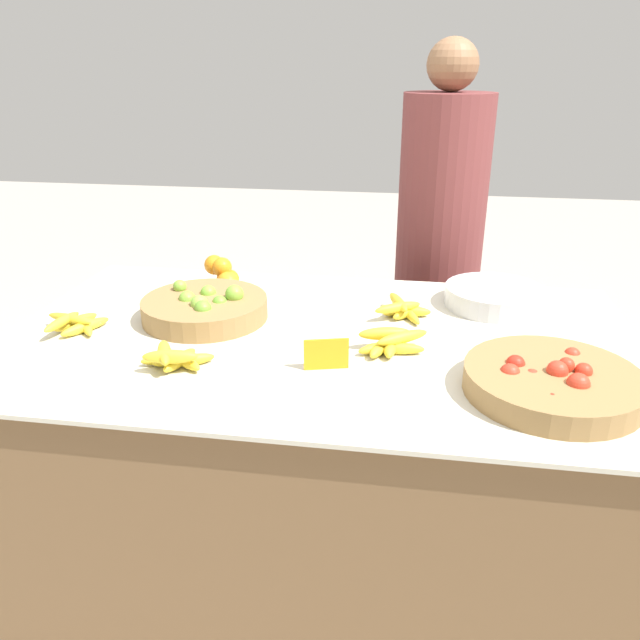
{
  "coord_description": "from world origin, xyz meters",
  "views": [
    {
      "loc": [
        0.25,
        -1.57,
        1.48
      ],
      "look_at": [
        0.0,
        0.0,
        0.82
      ],
      "focal_mm": 35.0,
      "sensor_mm": 36.0,
      "label": 1
    }
  ],
  "objects_px": {
    "lime_bowl": "(205,308)",
    "metal_bowl": "(494,297)",
    "tomato_basket": "(552,382)",
    "price_sign": "(326,354)",
    "vendor_person": "(438,265)"
  },
  "relations": [
    {
      "from": "metal_bowl",
      "to": "lime_bowl",
      "type": "bearing_deg",
      "value": -164.49
    },
    {
      "from": "price_sign",
      "to": "lime_bowl",
      "type": "bearing_deg",
      "value": 131.02
    },
    {
      "from": "tomato_basket",
      "to": "vendor_person",
      "type": "distance_m",
      "value": 1.14
    },
    {
      "from": "tomato_basket",
      "to": "metal_bowl",
      "type": "bearing_deg",
      "value": 97.86
    },
    {
      "from": "tomato_basket",
      "to": "price_sign",
      "type": "xyz_separation_m",
      "value": [
        -0.53,
        0.04,
        0.01
      ]
    },
    {
      "from": "metal_bowl",
      "to": "price_sign",
      "type": "distance_m",
      "value": 0.68
    },
    {
      "from": "tomato_basket",
      "to": "price_sign",
      "type": "relative_size",
      "value": 3.68
    },
    {
      "from": "lime_bowl",
      "to": "tomato_basket",
      "type": "distance_m",
      "value": 0.99
    },
    {
      "from": "price_sign",
      "to": "vendor_person",
      "type": "xyz_separation_m",
      "value": [
        0.3,
        1.07,
        -0.09
      ]
    },
    {
      "from": "tomato_basket",
      "to": "price_sign",
      "type": "distance_m",
      "value": 0.53
    },
    {
      "from": "lime_bowl",
      "to": "price_sign",
      "type": "relative_size",
      "value": 3.38
    },
    {
      "from": "lime_bowl",
      "to": "metal_bowl",
      "type": "xyz_separation_m",
      "value": [
        0.86,
        0.24,
        -0.0
      ]
    },
    {
      "from": "lime_bowl",
      "to": "tomato_basket",
      "type": "xyz_separation_m",
      "value": [
        0.94,
        -0.31,
        -0.0
      ]
    },
    {
      "from": "lime_bowl",
      "to": "price_sign",
      "type": "bearing_deg",
      "value": -33.65
    },
    {
      "from": "lime_bowl",
      "to": "price_sign",
      "type": "distance_m",
      "value": 0.49
    }
  ]
}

